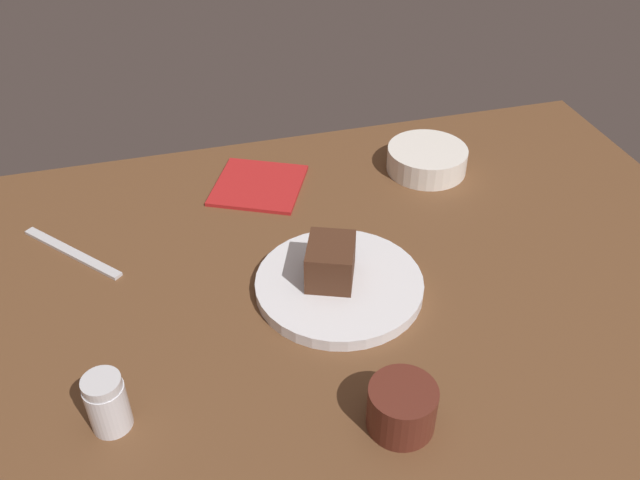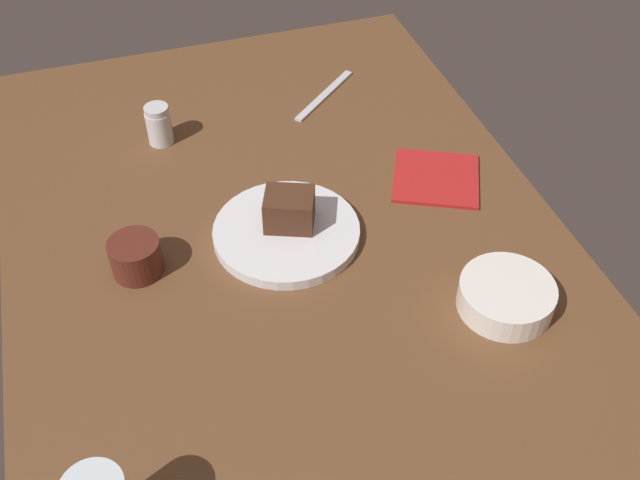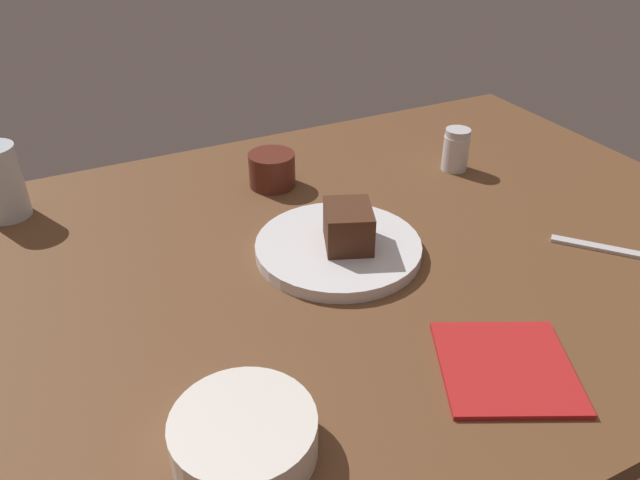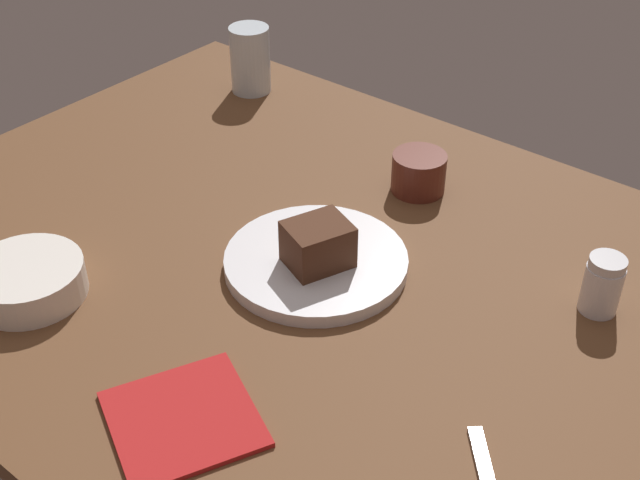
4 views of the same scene
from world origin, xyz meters
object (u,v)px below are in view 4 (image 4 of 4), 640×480
at_px(chocolate_cake_slice, 318,244).
at_px(folded_napkin, 183,419).
at_px(coffee_cup, 419,173).
at_px(salt_shaker, 602,285).
at_px(side_bowl, 28,280).
at_px(dessert_plate, 317,261).
at_px(water_glass, 250,59).

bearing_deg(chocolate_cake_slice, folded_napkin, 99.63).
bearing_deg(coffee_cup, salt_shaker, 164.71).
distance_m(chocolate_cake_slice, coffee_cup, 0.24).
relative_size(side_bowl, folded_napkin, 0.96).
distance_m(dessert_plate, chocolate_cake_slice, 0.04).
relative_size(water_glass, side_bowl, 0.83).
bearing_deg(folded_napkin, chocolate_cake_slice, -80.37).
bearing_deg(folded_napkin, water_glass, -52.44).
bearing_deg(salt_shaker, coffee_cup, -15.29).
bearing_deg(side_bowl, dessert_plate, -131.99).
bearing_deg(side_bowl, water_glass, -73.50).
height_order(chocolate_cake_slice, coffee_cup, chocolate_cake_slice).
xyz_separation_m(dessert_plate, water_glass, (0.39, -0.31, 0.05)).
distance_m(salt_shaker, folded_napkin, 0.49).
bearing_deg(chocolate_cake_slice, side_bowl, 45.50).
height_order(side_bowl, coffee_cup, coffee_cup).
relative_size(salt_shaker, side_bowl, 0.54).
distance_m(dessert_plate, coffee_cup, 0.22).
relative_size(water_glass, folded_napkin, 0.79).
height_order(salt_shaker, side_bowl, salt_shaker).
bearing_deg(side_bowl, folded_napkin, 175.23).
xyz_separation_m(side_bowl, folded_napkin, (-0.28, 0.02, -0.02)).
bearing_deg(salt_shaker, folded_napkin, 59.61).
relative_size(dessert_plate, water_glass, 2.03).
relative_size(salt_shaker, water_glass, 0.65).
relative_size(chocolate_cake_slice, coffee_cup, 0.99).
height_order(chocolate_cake_slice, water_glass, water_glass).
xyz_separation_m(water_glass, folded_napkin, (-0.45, 0.58, -0.05)).
distance_m(dessert_plate, folded_napkin, 0.28).
bearing_deg(chocolate_cake_slice, salt_shaker, -152.40).
distance_m(dessert_plate, side_bowl, 0.34).
bearing_deg(dessert_plate, water_glass, -37.95).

